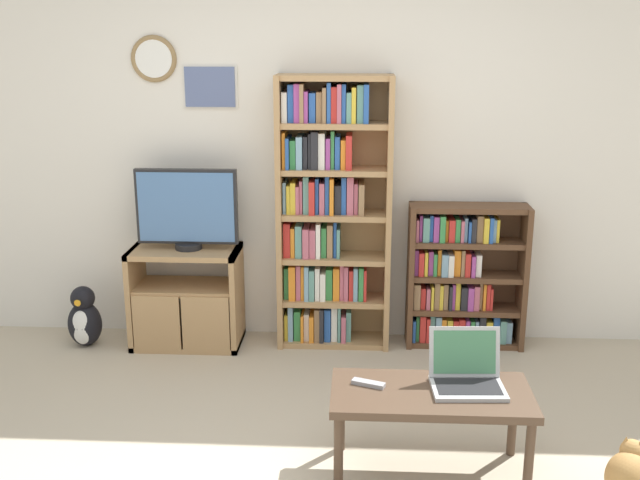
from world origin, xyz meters
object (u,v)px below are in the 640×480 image
Objects in this scene: television at (187,209)px; bookshelf_tall at (328,214)px; bookshelf_short at (460,279)px; laptop at (466,373)px; cat at (629,476)px; coffee_table at (431,401)px; remote_near_laptop at (368,383)px; penguin_figurine at (84,319)px; tv_stand at (186,297)px.

bookshelf_tall is (0.92, 0.08, -0.04)m from television.
bookshelf_short reaches higher than laptop.
bookshelf_tall reaches higher than cat.
bookshelf_tall is 2.40m from cat.
bookshelf_short reaches higher than coffee_table.
remote_near_laptop is (-0.30, 0.04, 0.06)m from coffee_table.
coffee_table reaches higher than cat.
remote_near_laptop is at bearing -179.95° from laptop.
bookshelf_tall is 10.94× the size of remote_near_laptop.
television reaches higher than remote_near_laptop.
laptop is at bearing -66.79° from remote_near_laptop.
television reaches higher than penguin_figurine.
bookshelf_tall is 3.38× the size of cat.
remote_near_laptop is (1.22, -1.44, 0.11)m from tv_stand.
cat is (1.18, -0.22, -0.32)m from remote_near_laptop.
television is at bearing 168.77° from cat.
tv_stand is 1.11m from bookshelf_tall.
cat is (2.40, -1.66, -0.21)m from tv_stand.
television is 0.68× the size of bookshelf_short.
laptop reaches higher than cat.
television is (0.03, 0.01, 0.61)m from tv_stand.
coffee_table is at bearing -44.39° from tv_stand.
bookshelf_tall is at bearing 112.98° from laptop.
tv_stand is 2.20m from laptop.
laptop is at bearing -40.84° from television.
laptop is at bearing -40.04° from tv_stand.
laptop is at bearing -29.52° from penguin_figurine.
bookshelf_short is 1.82× the size of cat.
coffee_table is at bearing -78.12° from remote_near_laptop.
bookshelf_short is at bearing 81.00° from laptop.
bookshelf_tall is 1.86× the size of bookshelf_short.
bookshelf_short is 5.89× the size of remote_near_laptop.
laptop reaches higher than tv_stand.
penguin_figurine is (-2.54, -0.19, -0.27)m from bookshelf_short.
laptop is at bearing -175.06° from cat.
tv_stand is at bearing 5.79° from penguin_figurine.
bookshelf_tall is 1.75m from coffee_table.
bookshelf_tall reaches higher than bookshelf_short.
bookshelf_tall is at bearing -178.72° from bookshelf_short.
bookshelf_tall is 1.72m from laptop.
tv_stand reaches higher than cat.
bookshelf_tall is 1.62m from remote_near_laptop.
television is 3.01m from cat.
television is 1.58× the size of penguin_figurine.
tv_stand is 0.40× the size of bookshelf_tall.
tv_stand is 1.88m from remote_near_laptop.
remote_near_laptop is at bearing -80.18° from bookshelf_tall.
remote_near_laptop is 1.24m from cat.
television is 1.25× the size of cat.
remote_near_laptop reaches higher than penguin_figurine.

